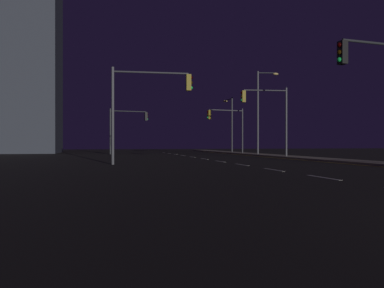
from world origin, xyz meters
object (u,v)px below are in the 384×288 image
(traffic_light_near_left, at_px, (148,96))
(street_lamp_across_street, at_px, (261,105))
(traffic_light_mid_left, at_px, (267,108))
(street_lamp_corner, at_px, (231,119))
(traffic_light_overhead_east, at_px, (128,122))
(traffic_light_far_left, at_px, (227,121))

(traffic_light_near_left, relative_size, street_lamp_across_street, 0.68)
(traffic_light_mid_left, distance_m, street_lamp_corner, 14.96)
(traffic_light_overhead_east, height_order, street_lamp_across_street, street_lamp_across_street)
(traffic_light_near_left, height_order, traffic_light_far_left, traffic_light_near_left)
(traffic_light_overhead_east, bearing_deg, traffic_light_far_left, -22.27)
(traffic_light_mid_left, bearing_deg, traffic_light_overhead_east, 126.90)
(traffic_light_mid_left, bearing_deg, traffic_light_near_left, -146.93)
(street_lamp_corner, height_order, street_lamp_across_street, street_lamp_across_street)
(traffic_light_overhead_east, xyz_separation_m, traffic_light_mid_left, (10.43, -13.90, 0.54))
(traffic_light_near_left, xyz_separation_m, traffic_light_far_left, (10.30, 16.58, -0.36))
(traffic_light_near_left, xyz_separation_m, street_lamp_corner, (12.54, 21.69, 0.24))
(traffic_light_near_left, relative_size, traffic_light_mid_left, 0.98)
(traffic_light_near_left, height_order, traffic_light_mid_left, traffic_light_mid_left)
(traffic_light_far_left, relative_size, street_lamp_corner, 0.73)
(traffic_light_overhead_east, bearing_deg, traffic_light_mid_left, -53.10)
(traffic_light_far_left, xyz_separation_m, traffic_light_overhead_east, (-10.20, 4.18, -0.01))
(street_lamp_across_street, bearing_deg, street_lamp_corner, 91.15)
(traffic_light_mid_left, xyz_separation_m, street_lamp_corner, (1.99, 14.82, 0.07))
(traffic_light_overhead_east, xyz_separation_m, street_lamp_across_street, (12.60, -7.72, 1.45))
(traffic_light_near_left, distance_m, street_lamp_across_street, 18.24)
(traffic_light_near_left, height_order, traffic_light_overhead_east, traffic_light_near_left)
(street_lamp_across_street, bearing_deg, traffic_light_overhead_east, 148.52)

